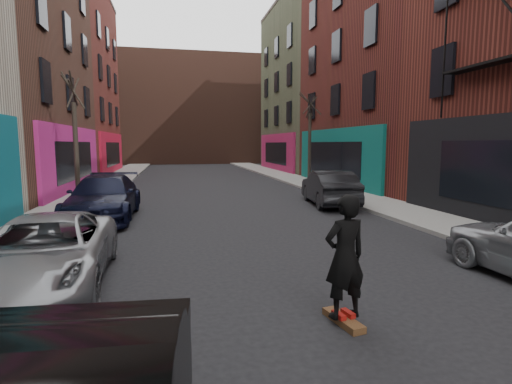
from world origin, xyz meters
name	(u,v)px	position (x,y,z in m)	size (l,w,h in m)	color
sidewalk_left	(116,179)	(-6.25, 30.00, 0.07)	(2.50, 84.00, 0.13)	gray
sidewalk_right	(284,176)	(6.25, 30.00, 0.07)	(2.50, 84.00, 0.13)	gray
building_far	(188,111)	(0.00, 56.00, 7.00)	(40.00, 10.00, 14.00)	#47281E
tree_left_far	(75,125)	(-6.20, 18.00, 3.38)	(2.00, 2.00, 6.50)	black
tree_right_far	(310,129)	(6.20, 24.00, 3.53)	(2.00, 2.00, 6.80)	black
parked_left_far	(45,252)	(-4.55, 7.67, 0.65)	(2.15, 4.66, 1.29)	#989AA0
parked_left_end	(104,198)	(-4.60, 14.41, 0.75)	(2.11, 5.19, 1.51)	black
parked_right_end	(329,188)	(4.23, 15.85, 0.74)	(1.56, 4.49, 1.48)	black
skateboard	(343,320)	(0.13, 5.17, 0.05)	(0.22, 0.80, 0.10)	brown
skateboarder	(345,257)	(0.13, 5.17, 1.00)	(0.66, 0.43, 1.80)	black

